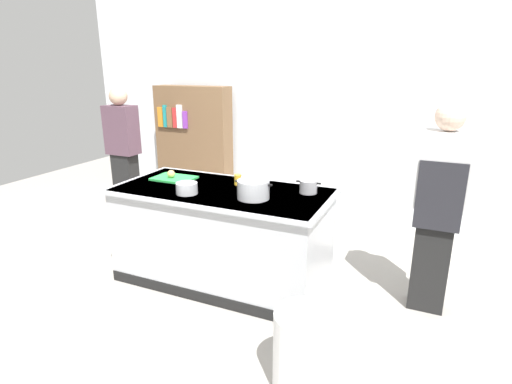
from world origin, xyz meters
TOP-DOWN VIEW (x-y plane):
  - ground_plane at (0.00, 0.00)m, footprint 10.00×10.00m
  - back_wall at (0.00, 2.10)m, footprint 6.40×0.12m
  - counter_island at (0.00, -0.00)m, footprint 1.98×0.98m
  - cutting_board at (-0.59, 0.11)m, footprint 0.40×0.28m
  - onion at (-0.61, 0.09)m, footprint 0.08×0.08m
  - stock_pot at (0.37, -0.12)m, footprint 0.34×0.27m
  - sauce_pan at (0.74, 0.22)m, footprint 0.22×0.15m
  - mixing_bowl at (-0.22, -0.24)m, footprint 0.19×0.19m
  - juice_cup at (0.07, 0.19)m, footprint 0.07×0.07m
  - trash_bin at (1.14, -1.04)m, footprint 0.41×0.41m
  - person_chef at (1.79, 0.27)m, footprint 0.38×0.25m
  - person_guest at (-1.87, 0.86)m, footprint 0.38×0.24m
  - bookshelf at (-1.43, 1.80)m, footprint 1.10×0.31m

SIDE VIEW (x-z plane):
  - ground_plane at x=0.00m, z-range 0.00..0.00m
  - trash_bin at x=1.14m, z-range 0.00..0.55m
  - counter_island at x=0.00m, z-range 0.02..0.92m
  - bookshelf at x=-1.43m, z-range 0.00..1.70m
  - cutting_board at x=-0.59m, z-range 0.90..0.92m
  - person_guest at x=-1.87m, z-range 0.05..1.77m
  - person_chef at x=1.79m, z-range 0.05..1.77m
  - mixing_bowl at x=-0.22m, z-range 0.90..1.00m
  - juice_cup at x=0.07m, z-range 0.90..1.00m
  - sauce_pan at x=0.74m, z-range 0.90..1.01m
  - onion at x=-0.61m, z-range 0.92..1.00m
  - stock_pot at x=0.37m, z-range 0.90..1.06m
  - back_wall at x=0.00m, z-range 0.00..3.00m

